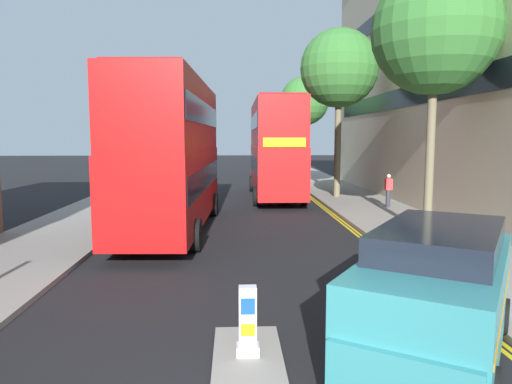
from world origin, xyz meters
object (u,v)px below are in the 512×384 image
taxi_minivan (435,294)px  pedestrian_far (388,190)px  keep_left_bollard (248,324)px  double_decker_bus_away (172,151)px  double_decker_bus_oncoming (275,146)px

taxi_minivan → pedestrian_far: (4.33, 15.34, -0.08)m
keep_left_bollard → pedestrian_far: (7.29, 15.26, 0.38)m
keep_left_bollard → double_decker_bus_away: double_decker_bus_away is taller
double_decker_bus_oncoming → double_decker_bus_away: bearing=-115.9°
pedestrian_far → taxi_minivan: bearing=-105.8°
double_decker_bus_away → taxi_minivan: size_ratio=2.16×
pedestrian_far → double_decker_bus_away: bearing=-154.8°
double_decker_bus_oncoming → keep_left_bollard: bearing=-96.2°
taxi_minivan → pedestrian_far: taxi_minivan is taller
keep_left_bollard → double_decker_bus_oncoming: (2.22, 20.32, 2.42)m
keep_left_bollard → taxi_minivan: 3.00m
taxi_minivan → double_decker_bus_away: bearing=116.9°
taxi_minivan → double_decker_bus_oncoming: bearing=92.1°
keep_left_bollard → taxi_minivan: bearing=-1.5°
keep_left_bollard → pedestrian_far: 16.92m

